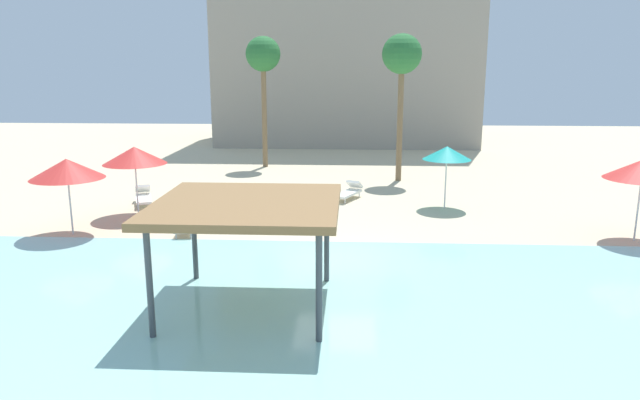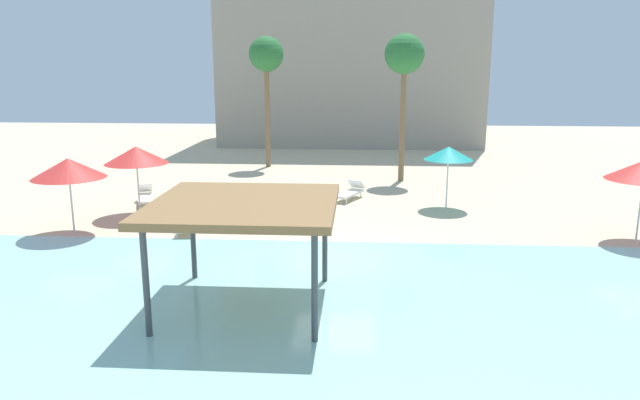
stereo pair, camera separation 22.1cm
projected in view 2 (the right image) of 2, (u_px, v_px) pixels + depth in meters
The scene contains 14 objects.
ground_plane at pixel (335, 258), 17.61m from camera, with size 80.00×80.00×0.00m, color beige.
lagoon_water at pixel (324, 335), 12.50m from camera, with size 44.00×13.50×0.04m, color #99D1C6.
shade_pavilion at pixel (244, 208), 13.50m from camera, with size 4.20×4.20×2.59m.
beach_umbrella_teal_0 at pixel (449, 153), 23.19m from camera, with size 1.91×1.91×2.49m.
beach_umbrella_red_1 at pixel (68, 168), 19.58m from camera, with size 2.42×2.42×2.60m.
beach_umbrella_red_3 at pixel (136, 155), 22.07m from camera, with size 2.36×2.36×2.65m.
lounge_chair_0 at pixel (145, 196), 24.35m from camera, with size 1.23×1.99×0.74m.
lounge_chair_1 at pixel (351, 192), 25.19m from camera, with size 1.34×1.97×0.74m.
lounge_chair_2 at pixel (188, 222), 20.34m from camera, with size 0.83×1.96×0.74m.
lounge_chair_3 at pixel (286, 214), 21.45m from camera, with size 0.64×1.91×0.74m.
lounge_chair_5 at pixel (256, 202), 23.34m from camera, with size 1.19×1.99×0.74m.
palm_tree_0 at pixel (404, 58), 27.96m from camera, with size 1.90×1.90×7.08m.
palm_tree_1 at pixel (266, 58), 32.02m from camera, with size 1.90×1.90×7.15m.
hotel_block_0 at pixel (352, 30), 43.58m from camera, with size 18.28×10.92×16.21m, color #9E9384.
Camera 2 is at (0.69, -16.76, 5.62)m, focal length 33.10 mm.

